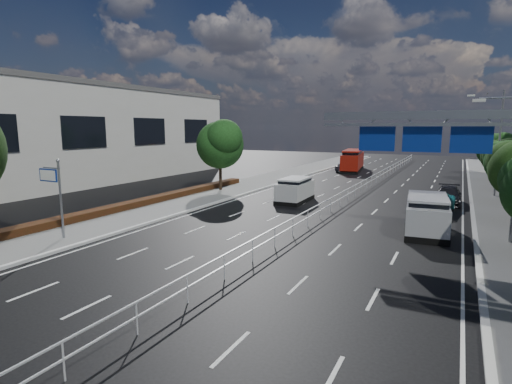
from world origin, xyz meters
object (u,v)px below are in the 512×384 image
at_px(toilet_sign, 54,185).
at_px(parked_car_dark, 448,195).
at_px(near_car_silver, 345,166).
at_px(silver_minivan, 427,215).
at_px(white_minivan, 295,190).
at_px(parked_car_teal, 434,202).
at_px(overhead_gantry, 437,134).
at_px(near_car_dark, 352,162).
at_px(red_bus, 353,160).

bearing_deg(toilet_sign, parked_car_dark, 48.66).
bearing_deg(near_car_silver, silver_minivan, 116.30).
distance_m(white_minivan, near_car_silver, 24.11).
xyz_separation_m(silver_minivan, parked_car_teal, (0.00, 6.55, -0.38)).
distance_m(toilet_sign, overhead_gantry, 20.52).
bearing_deg(silver_minivan, parked_car_teal, 84.42).
distance_m(white_minivan, parked_car_teal, 10.28).
distance_m(near_car_dark, parked_car_teal, 33.06).
bearing_deg(parked_car_teal, silver_minivan, -82.39).
height_order(red_bus, near_car_silver, red_bus).
height_order(overhead_gantry, parked_car_teal, overhead_gantry).
xyz_separation_m(red_bus, silver_minivan, (11.78, -31.07, -0.46)).
bearing_deg(overhead_gantry, parked_car_dark, 86.91).
bearing_deg(silver_minivan, red_bus, 105.18).
xyz_separation_m(red_bus, parked_car_dark, (12.60, -20.78, -0.84)).
height_order(near_car_silver, silver_minivan, silver_minivan).
distance_m(red_bus, parked_car_dark, 24.32).
distance_m(parked_car_teal, parked_car_dark, 3.83).
bearing_deg(white_minivan, red_bus, 91.75).
bearing_deg(parked_car_teal, parked_car_dark, 85.29).
height_order(red_bus, parked_car_teal, red_bus).
height_order(toilet_sign, overhead_gantry, overhead_gantry).
distance_m(red_bus, silver_minivan, 33.24).
height_order(near_car_silver, parked_car_dark, near_car_silver).
distance_m(near_car_silver, parked_car_dark, 23.50).
bearing_deg(parked_car_teal, toilet_sign, -128.11).
xyz_separation_m(overhead_gantry, silver_minivan, (-0.24, 0.42, -4.55)).
bearing_deg(parked_car_dark, silver_minivan, -94.70).
distance_m(near_car_dark, parked_car_dark, 30.04).
distance_m(white_minivan, parked_car_dark, 11.99).
bearing_deg(overhead_gantry, red_bus, 110.89).
xyz_separation_m(near_car_silver, parked_car_teal, (12.50, -23.10, -0.01)).
relative_size(white_minivan, red_bus, 0.46).
relative_size(red_bus, parked_car_dark, 2.14).
distance_m(white_minivan, red_bus, 25.47).
bearing_deg(parked_car_teal, near_car_silver, 126.03).
bearing_deg(parked_car_dark, red_bus, 121.07).
relative_size(near_car_dark, parked_car_teal, 0.98).
relative_size(near_car_dark, parked_car_dark, 1.03).
height_order(red_bus, near_car_dark, red_bus).
height_order(toilet_sign, red_bus, toilet_sign).
xyz_separation_m(red_bus, near_car_dark, (-1.53, 5.73, -0.72)).
bearing_deg(silver_minivan, white_minivan, 145.50).
height_order(toilet_sign, white_minivan, toilet_sign).
distance_m(silver_minivan, parked_car_dark, 10.33).
relative_size(parked_car_teal, parked_car_dark, 1.05).
bearing_deg(parked_car_teal, red_bus, 123.26).
xyz_separation_m(overhead_gantry, white_minivan, (-10.47, 6.08, -4.65)).
xyz_separation_m(near_car_silver, near_car_dark, (-0.81, 7.16, 0.10)).
distance_m(red_bus, near_car_silver, 1.80).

